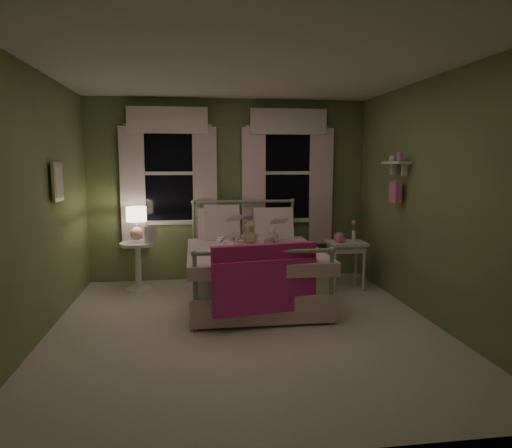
{
  "coord_description": "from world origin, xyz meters",
  "views": [
    {
      "loc": [
        -0.52,
        -4.51,
        1.71
      ],
      "look_at": [
        0.19,
        0.64,
        1.0
      ],
      "focal_mm": 32.0,
      "sensor_mm": 36.0,
      "label": 1
    }
  ],
  "objects": [
    {
      "name": "pink_toy",
      "position": [
        1.4,
        1.28,
        0.71
      ],
      "size": [
        0.14,
        0.19,
        0.14
      ],
      "color": "pink",
      "rests_on": "nightstand_right"
    },
    {
      "name": "nightstand_left",
      "position": [
        -1.26,
        1.6,
        0.42
      ],
      "size": [
        0.46,
        0.46,
        0.65
      ],
      "color": "white",
      "rests_on": "ground"
    },
    {
      "name": "room_shell",
      "position": [
        0.0,
        0.0,
        1.3
      ],
      "size": [
        4.2,
        4.2,
        4.2
      ],
      "color": "white",
      "rests_on": "ground"
    },
    {
      "name": "book_right",
      "position": [
        0.47,
        1.16,
        0.92
      ],
      "size": [
        0.2,
        0.12,
        0.26
      ],
      "primitive_type": "imported",
      "rotation": [
        1.22,
        0.0,
        0.07
      ],
      "color": "beige",
      "rests_on": "child_right"
    },
    {
      "name": "book_nightstand",
      "position": [
        -1.16,
        1.52,
        0.66
      ],
      "size": [
        0.23,
        0.26,
        0.02
      ],
      "primitive_type": "imported",
      "rotation": [
        0.0,
        0.0,
        0.33
      ],
      "color": "beige",
      "rests_on": "nightstand_left"
    },
    {
      "name": "child_right",
      "position": [
        0.47,
        1.41,
        0.92
      ],
      "size": [
        0.39,
        0.34,
        0.7
      ],
      "primitive_type": "imported",
      "rotation": [
        0.0,
        0.0,
        2.91
      ],
      "color": "#F7D1DD",
      "rests_on": "bed"
    },
    {
      "name": "bed",
      "position": [
        0.19,
        0.98,
        0.38
      ],
      "size": [
        1.58,
        2.04,
        1.18
      ],
      "color": "white",
      "rests_on": "ground"
    },
    {
      "name": "bud_vase",
      "position": [
        1.62,
        1.33,
        0.79
      ],
      "size": [
        0.06,
        0.06,
        0.28
      ],
      "color": "white",
      "rests_on": "nightstand_right"
    },
    {
      "name": "framed_picture",
      "position": [
        -1.95,
        0.6,
        1.5
      ],
      "size": [
        0.03,
        0.32,
        0.42
      ],
      "color": "beige",
      "rests_on": "room_shell"
    },
    {
      "name": "nightstand_right",
      "position": [
        1.5,
        1.28,
        0.55
      ],
      "size": [
        0.5,
        0.4,
        0.64
      ],
      "color": "white",
      "rests_on": "ground"
    },
    {
      "name": "table_lamp",
      "position": [
        -1.26,
        1.6,
        0.95
      ],
      "size": [
        0.27,
        0.27,
        0.45
      ],
      "color": "#FDA695",
      "rests_on": "nightstand_left"
    },
    {
      "name": "wall_shelf",
      "position": [
        1.9,
        0.7,
        1.52
      ],
      "size": [
        0.15,
        0.5,
        0.6
      ],
      "color": "white",
      "rests_on": "room_shell"
    },
    {
      "name": "window_left",
      "position": [
        -0.85,
        2.03,
        1.62
      ],
      "size": [
        1.34,
        0.13,
        1.96
      ],
      "color": "black",
      "rests_on": "room_shell"
    },
    {
      "name": "teddy_bear",
      "position": [
        0.19,
        1.25,
        0.79
      ],
      "size": [
        0.23,
        0.19,
        0.31
      ],
      "color": "tan",
      "rests_on": "bed"
    },
    {
      "name": "pink_throw",
      "position": [
        0.19,
        -0.04,
        0.61
      ],
      "size": [
        1.1,
        0.31,
        0.71
      ],
      "color": "#CE287A",
      "rests_on": "bed"
    },
    {
      "name": "window_right",
      "position": [
        0.85,
        2.03,
        1.62
      ],
      "size": [
        1.34,
        0.13,
        1.96
      ],
      "color": "black",
      "rests_on": "room_shell"
    },
    {
      "name": "child_left",
      "position": [
        -0.09,
        1.41,
        0.99
      ],
      "size": [
        0.33,
        0.24,
        0.83
      ],
      "primitive_type": "imported",
      "rotation": [
        0.0,
        0.0,
        3.29
      ],
      "color": "#F7D1DD",
      "rests_on": "bed"
    },
    {
      "name": "book_left",
      "position": [
        -0.09,
        1.16,
        0.96
      ],
      "size": [
        0.22,
        0.16,
        0.26
      ],
      "primitive_type": "imported",
      "rotation": [
        1.22,
        0.0,
        0.26
      ],
      "color": "beige",
      "rests_on": "child_left"
    }
  ]
}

